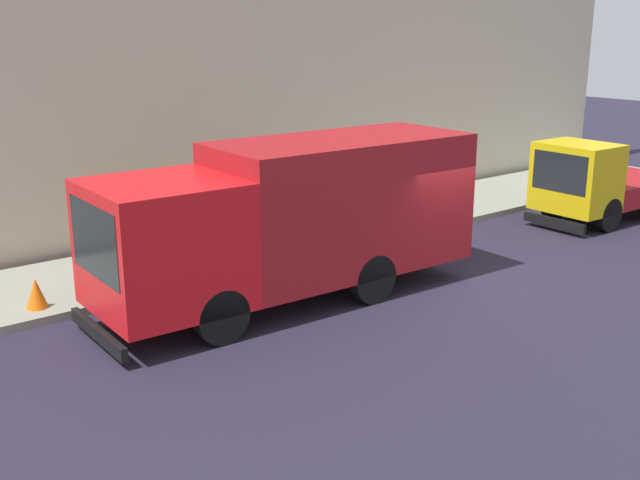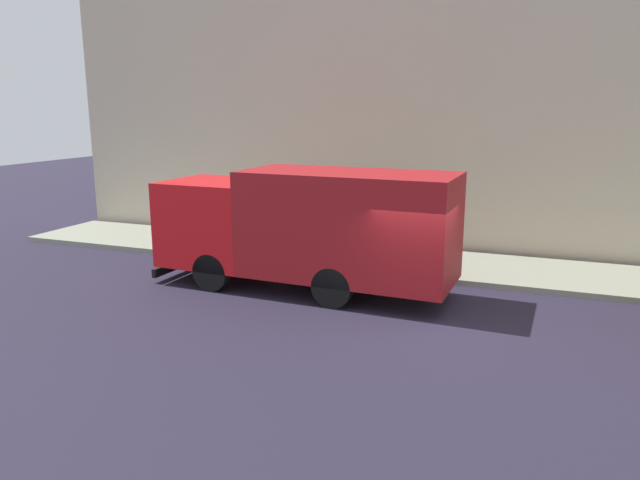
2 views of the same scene
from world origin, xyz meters
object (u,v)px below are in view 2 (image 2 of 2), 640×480
object	(u,v)px
large_utility_truck	(307,225)
street_sign_post	(344,211)
traffic_cone_orange	(210,242)
pedestrian_standing	(367,230)
pedestrian_third	(314,231)
pedestrian_walking	(304,230)

from	to	relation	value
large_utility_truck	street_sign_post	bearing A→B (deg)	-6.73
large_utility_truck	traffic_cone_orange	bearing A→B (deg)	63.81
pedestrian_standing	pedestrian_third	size ratio (longest dim) A/B	0.96
street_sign_post	pedestrian_walking	bearing A→B (deg)	76.44
large_utility_truck	street_sign_post	xyz separation A→B (m)	(2.09, -0.33, 0.04)
pedestrian_standing	traffic_cone_orange	distance (m)	5.15
pedestrian_standing	traffic_cone_orange	xyz separation A→B (m)	(-1.11, 5.00, -0.55)
pedestrian_walking	street_sign_post	size ratio (longest dim) A/B	0.62
pedestrian_standing	pedestrian_third	xyz separation A→B (m)	(-0.88, 1.45, 0.04)
traffic_cone_orange	large_utility_truck	bearing A→B (deg)	-118.45
large_utility_truck	pedestrian_standing	size ratio (longest dim) A/B	5.06
pedestrian_third	traffic_cone_orange	bearing A→B (deg)	22.49
traffic_cone_orange	street_sign_post	distance (m)	4.90
traffic_cone_orange	pedestrian_third	bearing A→B (deg)	-86.22
pedestrian_third	street_sign_post	bearing A→B (deg)	174.62
street_sign_post	large_utility_truck	bearing A→B (deg)	171.02
pedestrian_standing	street_sign_post	world-z (taller)	street_sign_post
pedestrian_walking	pedestrian_third	bearing A→B (deg)	159.28
pedestrian_third	street_sign_post	xyz separation A→B (m)	(-0.52, -1.16, 0.76)
pedestrian_standing	pedestrian_third	distance (m)	1.70
large_utility_truck	pedestrian_third	xyz separation A→B (m)	(2.60, 0.83, -0.72)
pedestrian_third	pedestrian_walking	bearing A→B (deg)	56.48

